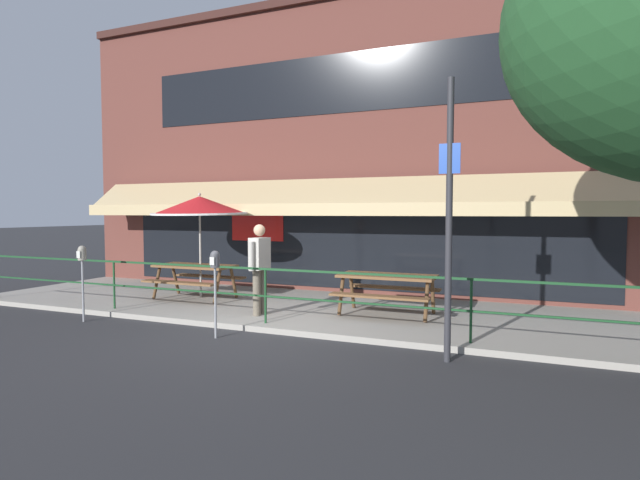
{
  "coord_description": "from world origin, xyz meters",
  "views": [
    {
      "loc": [
        4.18,
        -7.3,
        2.03
      ],
      "look_at": [
        0.49,
        1.6,
        1.5
      ],
      "focal_mm": 28.0,
      "sensor_mm": 36.0,
      "label": 1
    }
  ],
  "objects_px": {
    "parking_meter_far": "(215,268)",
    "parking_meter_near": "(82,260)",
    "patio_umbrella_left": "(200,206)",
    "picnic_table_left": "(195,272)",
    "picnic_table_centre": "(387,283)",
    "street_sign_pole": "(449,217)",
    "pedestrian_walking": "(260,264)"
  },
  "relations": [
    {
      "from": "parking_meter_far",
      "to": "parking_meter_near",
      "type": "bearing_deg",
      "value": 178.42
    },
    {
      "from": "patio_umbrella_left",
      "to": "parking_meter_far",
      "type": "distance_m",
      "value": 3.6
    },
    {
      "from": "picnic_table_left",
      "to": "picnic_table_centre",
      "type": "distance_m",
      "value": 4.42
    },
    {
      "from": "picnic_table_left",
      "to": "patio_umbrella_left",
      "type": "xyz_separation_m",
      "value": [
        -0.0,
        0.2,
        1.47
      ]
    },
    {
      "from": "picnic_table_left",
      "to": "street_sign_pole",
      "type": "xyz_separation_m",
      "value": [
        5.86,
        -2.31,
        1.26
      ]
    },
    {
      "from": "pedestrian_walking",
      "to": "street_sign_pole",
      "type": "xyz_separation_m",
      "value": [
        3.67,
        -1.35,
        0.91
      ]
    },
    {
      "from": "picnic_table_centre",
      "to": "pedestrian_walking",
      "type": "distance_m",
      "value": 2.42
    },
    {
      "from": "picnic_table_centre",
      "to": "parking_meter_near",
      "type": "distance_m",
      "value": 5.68
    },
    {
      "from": "parking_meter_far",
      "to": "picnic_table_left",
      "type": "bearing_deg",
      "value": 132.13
    },
    {
      "from": "picnic_table_centre",
      "to": "pedestrian_walking",
      "type": "bearing_deg",
      "value": -158.44
    },
    {
      "from": "picnic_table_centre",
      "to": "parking_meter_far",
      "type": "bearing_deg",
      "value": -133.07
    },
    {
      "from": "picnic_table_left",
      "to": "picnic_table_centre",
      "type": "relative_size",
      "value": 1.0
    },
    {
      "from": "parking_meter_far",
      "to": "street_sign_pole",
      "type": "height_order",
      "value": "street_sign_pole"
    },
    {
      "from": "parking_meter_near",
      "to": "picnic_table_left",
      "type": "bearing_deg",
      "value": 72.0
    },
    {
      "from": "picnic_table_left",
      "to": "picnic_table_centre",
      "type": "height_order",
      "value": "same"
    },
    {
      "from": "patio_umbrella_left",
      "to": "street_sign_pole",
      "type": "xyz_separation_m",
      "value": [
        5.86,
        -2.51,
        -0.21
      ]
    },
    {
      "from": "parking_meter_far",
      "to": "street_sign_pole",
      "type": "xyz_separation_m",
      "value": [
        3.65,
        0.13,
        0.82
      ]
    },
    {
      "from": "patio_umbrella_left",
      "to": "pedestrian_walking",
      "type": "bearing_deg",
      "value": -27.95
    },
    {
      "from": "patio_umbrella_left",
      "to": "parking_meter_near",
      "type": "bearing_deg",
      "value": -106.65
    },
    {
      "from": "picnic_table_left",
      "to": "street_sign_pole",
      "type": "distance_m",
      "value": 6.42
    },
    {
      "from": "picnic_table_centre",
      "to": "parking_meter_far",
      "type": "relative_size",
      "value": 1.27
    },
    {
      "from": "picnic_table_centre",
      "to": "pedestrian_walking",
      "type": "xyz_separation_m",
      "value": [
        -2.23,
        -0.88,
        0.35
      ]
    },
    {
      "from": "parking_meter_near",
      "to": "street_sign_pole",
      "type": "distance_m",
      "value": 6.67
    },
    {
      "from": "pedestrian_walking",
      "to": "street_sign_pole",
      "type": "bearing_deg",
      "value": -20.19
    },
    {
      "from": "picnic_table_left",
      "to": "pedestrian_walking",
      "type": "height_order",
      "value": "pedestrian_walking"
    },
    {
      "from": "picnic_table_centre",
      "to": "parking_meter_near",
      "type": "relative_size",
      "value": 1.27
    },
    {
      "from": "picnic_table_left",
      "to": "patio_umbrella_left",
      "type": "bearing_deg",
      "value": 90.0
    },
    {
      "from": "patio_umbrella_left",
      "to": "street_sign_pole",
      "type": "relative_size",
      "value": 0.62
    },
    {
      "from": "picnic_table_left",
      "to": "parking_meter_far",
      "type": "relative_size",
      "value": 1.27
    },
    {
      "from": "pedestrian_walking",
      "to": "parking_meter_near",
      "type": "height_order",
      "value": "pedestrian_walking"
    },
    {
      "from": "parking_meter_near",
      "to": "patio_umbrella_left",
      "type": "bearing_deg",
      "value": 73.35
    },
    {
      "from": "picnic_table_centre",
      "to": "parking_meter_near",
      "type": "xyz_separation_m",
      "value": [
        -5.18,
        -2.28,
        0.44
      ]
    }
  ]
}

